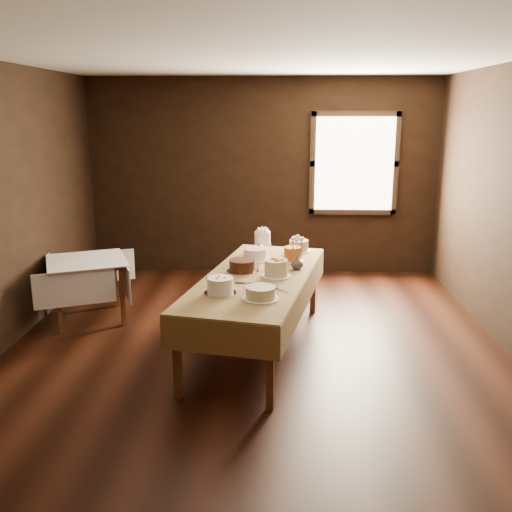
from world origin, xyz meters
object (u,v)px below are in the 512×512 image
object	(u,v)px
side_table	(87,267)
cake_speckled	(299,246)
cake_server_a	(253,283)
cake_server_b	(283,291)
cake_lattice	(255,255)
cake_cream	(261,293)
cake_meringue	(262,242)
flower_vase	(297,263)
cake_server_c	(258,267)
display_table	(257,281)
cake_server_d	(294,271)
cake_flowers	(276,269)
cake_swirl	(220,286)
cake_chocolate	(242,266)
cake_caramel	(293,255)
cake_server_e	(218,281)

from	to	relation	value
side_table	cake_speckled	bearing A→B (deg)	5.97
cake_server_a	cake_server_b	size ratio (longest dim) A/B	1.00
side_table	cake_lattice	world-z (taller)	cake_lattice
cake_cream	cake_meringue	bearing A→B (deg)	90.80
cake_cream	flower_vase	size ratio (longest dim) A/B	2.68
cake_server_c	cake_lattice	bearing A→B (deg)	5.66
display_table	cake_server_d	distance (m)	0.41
cake_speckled	cake_server_d	xyz separation A→B (m)	(-0.07, -0.83, -0.06)
cake_server_a	cake_server_c	xyz separation A→B (m)	(0.03, 0.54, 0.00)
display_table	cake_flowers	size ratio (longest dim) A/B	8.37
cake_server_c	cake_cream	bearing A→B (deg)	-178.06
cake_swirl	cake_server_c	bearing A→B (deg)	70.34
side_table	cake_server_d	size ratio (longest dim) A/B	4.60
side_table	cake_chocolate	distance (m)	1.90
cake_flowers	flower_vase	xyz separation A→B (m)	(0.21, 0.29, -0.01)
cake_meringue	cake_flowers	size ratio (longest dim) A/B	0.82
cake_chocolate	cake_server_c	size ratio (longest dim) A/B	1.31
flower_vase	cake_lattice	bearing A→B (deg)	143.00
cake_chocolate	cake_server_b	world-z (taller)	cake_chocolate
cake_caramel	cake_server_d	distance (m)	0.39
cake_chocolate	flower_vase	xyz separation A→B (m)	(0.55, 0.13, 0.01)
cake_server_c	cake_server_e	bearing A→B (deg)	142.22
cake_speckled	cake_swirl	world-z (taller)	cake_swirl
cake_caramel	cake_cream	size ratio (longest dim) A/B	0.69
cake_meringue	cake_server_c	bearing A→B (deg)	-92.29
cake_swirl	cake_server_b	world-z (taller)	cake_swirl
cake_server_a	flower_vase	distance (m)	0.68
cake_cream	cake_server_a	size ratio (longest dim) A/B	1.49
cake_server_c	flower_vase	xyz separation A→B (m)	(0.40, -0.02, 0.06)
flower_vase	side_table	bearing A→B (deg)	168.08
cake_chocolate	cake_flowers	xyz separation A→B (m)	(0.34, -0.16, 0.02)
cake_swirl	cake_cream	distance (m)	0.38
cake_server_a	cake_server_e	xyz separation A→B (m)	(-0.33, 0.05, 0.00)
side_table	cake_swirl	bearing A→B (deg)	-38.93
cake_meringue	flower_vase	xyz separation A→B (m)	(0.37, -0.76, -0.04)
cake_server_a	cake_server_c	world-z (taller)	same
display_table	cake_caramel	world-z (taller)	cake_caramel
cake_server_e	cake_lattice	bearing A→B (deg)	111.24
cake_chocolate	display_table	bearing A→B (deg)	-38.89
cake_server_b	cake_server_d	bearing A→B (deg)	126.34
cake_swirl	cake_server_d	world-z (taller)	cake_swirl
cake_caramel	cake_server_a	world-z (taller)	cake_caramel
cake_chocolate	cake_server_a	world-z (taller)	cake_chocolate
cake_cream	cake_server_a	bearing A→B (deg)	100.73
cake_swirl	cake_server_e	world-z (taller)	cake_swirl
cake_server_a	cake_server_c	size ratio (longest dim) A/B	1.00
cake_swirl	flower_vase	bearing A→B (deg)	49.67
cake_flowers	cake_server_b	size ratio (longest dim) A/B	1.31
cake_chocolate	cake_server_e	bearing A→B (deg)	-121.90
cake_server_b	cake_cream	bearing A→B (deg)	-83.29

